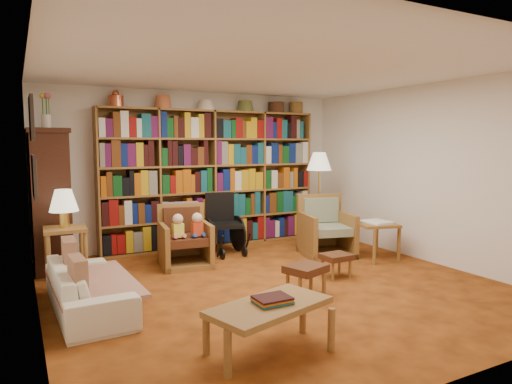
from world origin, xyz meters
TOP-DOWN VIEW (x-y plane):
  - floor at (0.00, 0.00)m, footprint 5.00×5.00m
  - ceiling at (0.00, 0.00)m, footprint 5.00×5.00m
  - wall_back at (0.00, 2.50)m, footprint 5.00×0.00m
  - wall_front at (0.00, -2.50)m, footprint 5.00×0.00m
  - wall_left at (-2.50, 0.00)m, footprint 0.00×5.00m
  - wall_right at (2.50, 0.00)m, footprint 0.00×5.00m
  - bookshelf at (0.20, 2.33)m, footprint 3.60×0.30m
  - curio_cabinet at (-2.25, 2.00)m, footprint 0.50×0.95m
  - framed_pictures at (-2.48, 0.30)m, footprint 0.03×0.52m
  - sofa at (-2.05, 0.15)m, footprint 1.64×0.69m
  - sofa_throw at (-2.00, 0.15)m, footprint 0.81×1.44m
  - cushion_left at (-2.18, 0.50)m, footprint 0.14×0.42m
  - cushion_right at (-2.18, -0.20)m, footprint 0.14×0.38m
  - side_table_lamp at (-2.15, 1.25)m, footprint 0.49×0.49m
  - table_lamp at (-2.15, 1.25)m, footprint 0.34×0.34m
  - armchair_leather at (-0.63, 1.39)m, footprint 0.75×0.79m
  - armchair_sage at (1.44, 0.98)m, footprint 0.89×0.90m
  - wheelchair at (0.13, 1.75)m, footprint 0.54×0.74m
  - floor_lamp at (1.78, 1.59)m, footprint 0.40×0.40m
  - side_table_papers at (1.93, 0.37)m, footprint 0.65×0.65m
  - footstool_a at (0.11, -0.52)m, footprint 0.50×0.47m
  - footstool_b at (0.85, -0.10)m, footprint 0.36×0.31m
  - coffee_table at (-0.91, -1.51)m, footprint 1.10×0.76m

SIDE VIEW (x-z plane):
  - floor at x=0.00m, z-range 0.00..0.00m
  - sofa at x=-2.05m, z-range 0.00..0.47m
  - footstool_b at x=0.85m, z-range 0.09..0.39m
  - footstool_a at x=0.11m, z-range 0.11..0.46m
  - sofa_throw at x=-2.00m, z-range 0.28..0.32m
  - armchair_sage at x=1.44m, z-range -0.11..0.78m
  - armchair_leather at x=-0.63m, z-range -0.07..0.77m
  - coffee_table at x=-0.91m, z-range 0.12..0.58m
  - wheelchair at x=0.13m, z-range -0.04..0.88m
  - side_table_papers at x=1.93m, z-range 0.17..0.73m
  - cushion_left at x=-2.18m, z-range 0.24..0.66m
  - cushion_right at x=-2.18m, z-range 0.26..0.64m
  - side_table_lamp at x=-2.15m, z-range 0.18..0.85m
  - curio_cabinet at x=-2.25m, z-range -0.25..2.15m
  - table_lamp at x=-2.15m, z-range 0.75..1.21m
  - bookshelf at x=0.20m, z-range -0.04..2.38m
  - wall_back at x=0.00m, z-range -1.25..3.75m
  - wall_front at x=0.00m, z-range -1.25..3.75m
  - wall_left at x=-2.50m, z-range -1.25..3.75m
  - wall_right at x=2.50m, z-range -1.25..3.75m
  - floor_lamp at x=1.78m, z-range 0.55..2.08m
  - framed_pictures at x=-2.48m, z-range 1.14..2.11m
  - ceiling at x=0.00m, z-range 2.50..2.50m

